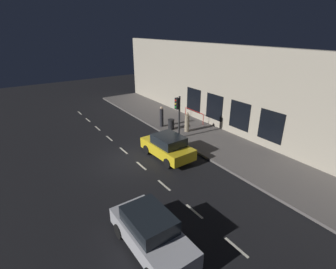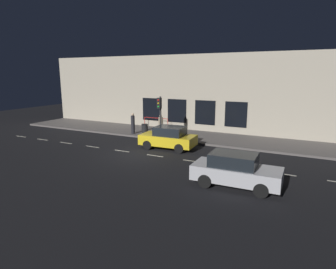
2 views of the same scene
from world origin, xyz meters
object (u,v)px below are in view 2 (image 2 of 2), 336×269
object	(u,v)px
traffic_light	(160,110)
parked_car_0	(235,170)
trash_bin	(145,129)
parked_car_1	(168,138)
pedestrian_0	(133,124)
pedestrian_1	(161,125)

from	to	relation	value
traffic_light	parked_car_0	xyz separation A→B (m)	(-7.06, -7.79, -1.63)
traffic_light	trash_bin	bearing A→B (deg)	70.16
parked_car_1	pedestrian_0	bearing A→B (deg)	58.46
traffic_light	parked_car_1	size ratio (longest dim) A/B	0.84
parked_car_1	trash_bin	size ratio (longest dim) A/B	4.52
parked_car_0	pedestrian_0	bearing A→B (deg)	-125.65
pedestrian_1	pedestrian_0	bearing A→B (deg)	23.43
parked_car_0	parked_car_1	bearing A→B (deg)	-129.94
parked_car_0	parked_car_1	xyz separation A→B (m)	(4.83, 5.91, 0.00)
parked_car_0	parked_car_1	distance (m)	7.63
parked_car_1	pedestrian_0	world-z (taller)	pedestrian_0
traffic_light	pedestrian_1	xyz separation A→B (m)	(1.45, 0.70, -1.51)
traffic_light	trash_bin	distance (m)	2.66
traffic_light	pedestrian_0	world-z (taller)	traffic_light
pedestrian_1	parked_car_0	bearing A→B (deg)	131.02
parked_car_1	trash_bin	bearing A→B (deg)	49.38
parked_car_0	pedestrian_1	xyz separation A→B (m)	(8.52, 8.49, 0.12)
pedestrian_0	pedestrian_1	xyz separation A→B (m)	(1.09, -2.12, -0.09)
parked_car_1	parked_car_0	bearing A→B (deg)	-131.94
pedestrian_0	trash_bin	world-z (taller)	pedestrian_0
traffic_light	parked_car_0	size ratio (longest dim) A/B	0.81
pedestrian_1	trash_bin	world-z (taller)	pedestrian_1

